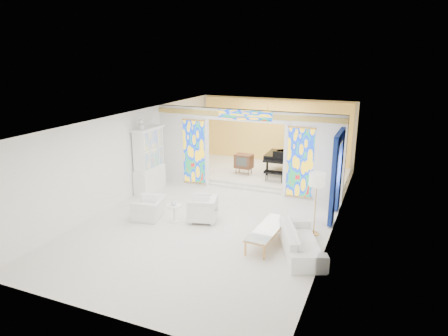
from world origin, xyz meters
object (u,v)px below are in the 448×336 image
at_px(armchair_right, 202,209).
at_px(tv_console, 244,161).
at_px(armchair_left, 149,208).
at_px(coffee_table, 268,229).
at_px(grand_piano, 286,156).
at_px(sofa, 301,240).
at_px(china_cabinet, 149,160).

bearing_deg(armchair_right, tv_console, 168.71).
bearing_deg(armchair_left, armchair_right, 91.97).
height_order(coffee_table, grand_piano, grand_piano).
xyz_separation_m(armchair_right, sofa, (3.18, -0.82, -0.06)).
relative_size(coffee_table, grand_piano, 0.81).
bearing_deg(coffee_table, armchair_left, 177.00).
bearing_deg(sofa, china_cabinet, 44.59).
distance_m(china_cabinet, tv_console, 3.90).
distance_m(china_cabinet, coffee_table, 5.80).
height_order(armchair_left, coffee_table, armchair_left).
distance_m(armchair_right, grand_piano, 5.63).
distance_m(china_cabinet, armchair_right, 3.55).
xyz_separation_m(grand_piano, tv_console, (-1.52, -0.91, -0.14)).
bearing_deg(china_cabinet, armchair_left, -57.80).
bearing_deg(armchair_right, armchair_left, -90.71).
xyz_separation_m(sofa, grand_piano, (-2.00, 6.30, 0.51)).
relative_size(sofa, coffee_table, 1.12).
height_order(china_cabinet, armchair_left, china_cabinet).
xyz_separation_m(armchair_left, coffee_table, (3.86, -0.20, 0.08)).
xyz_separation_m(sofa, tv_console, (-3.52, 5.39, 0.37)).
distance_m(coffee_table, tv_console, 5.81).
distance_m(grand_piano, tv_console, 1.78).
bearing_deg(coffee_table, grand_piano, 99.84).
bearing_deg(tv_console, armchair_right, -82.87).
xyz_separation_m(china_cabinet, armchair_right, (2.98, -1.76, -0.78)).
relative_size(china_cabinet, armchair_left, 2.74).
height_order(china_cabinet, sofa, china_cabinet).
relative_size(sofa, tv_console, 2.80).
relative_size(coffee_table, tv_console, 2.49).
height_order(armchair_right, tv_console, tv_console).
relative_size(armchair_left, tv_console, 1.23).
height_order(sofa, grand_piano, grand_piano).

